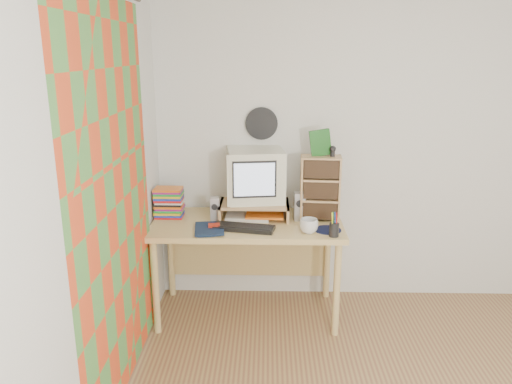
# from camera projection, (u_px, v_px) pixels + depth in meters

# --- Properties ---
(back_wall) EXTENTS (3.50, 0.00, 3.50)m
(back_wall) POSITION_uv_depth(u_px,v_px,m) (381.00, 147.00, 3.88)
(back_wall) COLOR silver
(back_wall) RESTS_ON floor
(left_wall) EXTENTS (0.00, 3.50, 3.50)m
(left_wall) POSITION_uv_depth(u_px,v_px,m) (74.00, 217.00, 2.24)
(left_wall) COLOR silver
(left_wall) RESTS_ON floor
(curtain) EXTENTS (0.00, 2.20, 2.20)m
(curtain) POSITION_uv_depth(u_px,v_px,m) (116.00, 206.00, 2.73)
(curtain) COLOR #DC461F
(curtain) RESTS_ON left_wall
(wall_disc) EXTENTS (0.25, 0.02, 0.25)m
(wall_disc) POSITION_uv_depth(u_px,v_px,m) (262.00, 124.00, 3.84)
(wall_disc) COLOR black
(wall_disc) RESTS_ON back_wall
(desk) EXTENTS (1.40, 0.70, 0.75)m
(desk) POSITION_uv_depth(u_px,v_px,m) (248.00, 236.00, 3.78)
(desk) COLOR #DBBF76
(desk) RESTS_ON floor
(monitor_riser) EXTENTS (0.52, 0.30, 0.12)m
(monitor_riser) POSITION_uv_depth(u_px,v_px,m) (254.00, 206.00, 3.76)
(monitor_riser) COLOR tan
(monitor_riser) RESTS_ON desk
(crt_monitor) EXTENTS (0.46, 0.46, 0.39)m
(crt_monitor) POSITION_uv_depth(u_px,v_px,m) (255.00, 176.00, 3.74)
(crt_monitor) COLOR silver
(crt_monitor) RESTS_ON monitor_riser
(speaker_left) EXTENTS (0.07, 0.07, 0.18)m
(speaker_left) POSITION_uv_depth(u_px,v_px,m) (215.00, 209.00, 3.69)
(speaker_left) COLOR #B1B1B6
(speaker_left) RESTS_ON desk
(speaker_right) EXTENTS (0.09, 0.09, 0.21)m
(speaker_right) POSITION_uv_depth(u_px,v_px,m) (299.00, 206.00, 3.71)
(speaker_right) COLOR #B1B1B6
(speaker_right) RESTS_ON desk
(keyboard) EXTENTS (0.45, 0.23, 0.03)m
(keyboard) POSITION_uv_depth(u_px,v_px,m) (244.00, 228.00, 3.52)
(keyboard) COLOR black
(keyboard) RESTS_ON desk
(dvd_stack) EXTENTS (0.21, 0.15, 0.29)m
(dvd_stack) POSITION_uv_depth(u_px,v_px,m) (169.00, 198.00, 3.76)
(dvd_stack) COLOR brown
(dvd_stack) RESTS_ON desk
(cd_rack) EXTENTS (0.30, 0.17, 0.48)m
(cd_rack) POSITION_uv_depth(u_px,v_px,m) (320.00, 188.00, 3.68)
(cd_rack) COLOR tan
(cd_rack) RESTS_ON desk
(mug) EXTENTS (0.15, 0.15, 0.10)m
(mug) POSITION_uv_depth(u_px,v_px,m) (309.00, 226.00, 3.45)
(mug) COLOR silver
(mug) RESTS_ON desk
(diary) EXTENTS (0.27, 0.21, 0.05)m
(diary) POSITION_uv_depth(u_px,v_px,m) (195.00, 228.00, 3.49)
(diary) COLOR #10203C
(diary) RESTS_ON desk
(mousepad) EXTENTS (0.23, 0.23, 0.00)m
(mousepad) POSITION_uv_depth(u_px,v_px,m) (327.00, 230.00, 3.52)
(mousepad) COLOR #0F1A34
(mousepad) RESTS_ON desk
(pen_cup) EXTENTS (0.08, 0.08, 0.13)m
(pen_cup) POSITION_uv_depth(u_px,v_px,m) (334.00, 227.00, 3.38)
(pen_cup) COLOR black
(pen_cup) RESTS_ON desk
(papers) EXTENTS (0.33, 0.25, 0.04)m
(papers) POSITION_uv_depth(u_px,v_px,m) (254.00, 215.00, 3.77)
(papers) COLOR silver
(papers) RESTS_ON desk
(red_box) EXTENTS (0.09, 0.06, 0.04)m
(red_box) POSITION_uv_depth(u_px,v_px,m) (214.00, 227.00, 3.52)
(red_box) COLOR #AC2312
(red_box) RESTS_ON desk
(game_box) EXTENTS (0.15, 0.04, 0.19)m
(game_box) POSITION_uv_depth(u_px,v_px,m) (320.00, 143.00, 3.61)
(game_box) COLOR #195A1B
(game_box) RESTS_ON cd_rack
(webcam) EXTENTS (0.05, 0.05, 0.08)m
(webcam) POSITION_uv_depth(u_px,v_px,m) (333.00, 151.00, 3.59)
(webcam) COLOR black
(webcam) RESTS_ON cd_rack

